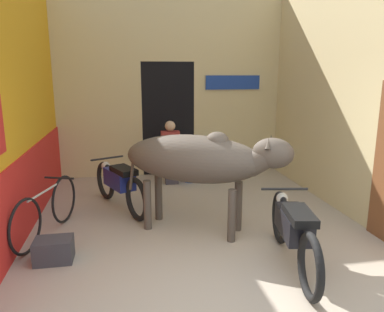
{
  "coord_description": "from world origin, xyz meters",
  "views": [
    {
      "loc": [
        -0.98,
        -3.06,
        2.21
      ],
      "look_at": [
        -0.04,
        2.21,
        1.0
      ],
      "focal_mm": 35.0,
      "sensor_mm": 36.0,
      "label": 1
    }
  ],
  "objects_px": {
    "motorcycle_near": "(294,230)",
    "plastic_stool": "(190,170)",
    "bicycle": "(47,211)",
    "shopkeeper_seated": "(171,150)",
    "motorcycle_far": "(119,183)",
    "crate": "(54,250)",
    "cow": "(200,160)"
  },
  "relations": [
    {
      "from": "bicycle",
      "to": "cow",
      "type": "bearing_deg",
      "value": -5.19
    },
    {
      "from": "motorcycle_near",
      "to": "bicycle",
      "type": "bearing_deg",
      "value": 155.25
    },
    {
      "from": "motorcycle_far",
      "to": "plastic_stool",
      "type": "bearing_deg",
      "value": 43.3
    },
    {
      "from": "cow",
      "to": "crate",
      "type": "bearing_deg",
      "value": -163.19
    },
    {
      "from": "shopkeeper_seated",
      "to": "crate",
      "type": "xyz_separation_m",
      "value": [
        -1.77,
        -3.01,
        -0.53
      ]
    },
    {
      "from": "crate",
      "to": "motorcycle_far",
      "type": "bearing_deg",
      "value": 65.14
    },
    {
      "from": "cow",
      "to": "bicycle",
      "type": "xyz_separation_m",
      "value": [
        -2.08,
        0.19,
        -0.67
      ]
    },
    {
      "from": "cow",
      "to": "motorcycle_far",
      "type": "height_order",
      "value": "cow"
    },
    {
      "from": "motorcycle_far",
      "to": "shopkeeper_seated",
      "type": "distance_m",
      "value": 1.71
    },
    {
      "from": "plastic_stool",
      "to": "crate",
      "type": "xyz_separation_m",
      "value": [
        -2.15,
        -2.96,
        -0.11
      ]
    },
    {
      "from": "shopkeeper_seated",
      "to": "crate",
      "type": "height_order",
      "value": "shopkeeper_seated"
    },
    {
      "from": "bicycle",
      "to": "shopkeeper_seated",
      "type": "bearing_deg",
      "value": 48.74
    },
    {
      "from": "motorcycle_far",
      "to": "bicycle",
      "type": "bearing_deg",
      "value": -137.35
    },
    {
      "from": "cow",
      "to": "shopkeeper_seated",
      "type": "distance_m",
      "value": 2.47
    },
    {
      "from": "bicycle",
      "to": "motorcycle_far",
      "type": "bearing_deg",
      "value": 42.65
    },
    {
      "from": "motorcycle_near",
      "to": "shopkeeper_seated",
      "type": "bearing_deg",
      "value": 105.03
    },
    {
      "from": "bicycle",
      "to": "shopkeeper_seated",
      "type": "relative_size",
      "value": 1.31
    },
    {
      "from": "cow",
      "to": "plastic_stool",
      "type": "bearing_deg",
      "value": 83.4
    },
    {
      "from": "motorcycle_near",
      "to": "plastic_stool",
      "type": "height_order",
      "value": "motorcycle_near"
    },
    {
      "from": "motorcycle_far",
      "to": "bicycle",
      "type": "height_order",
      "value": "motorcycle_far"
    },
    {
      "from": "motorcycle_far",
      "to": "crate",
      "type": "xyz_separation_m",
      "value": [
        -0.76,
        -1.65,
        -0.3
      ]
    },
    {
      "from": "bicycle",
      "to": "crate",
      "type": "bearing_deg",
      "value": -74.96
    },
    {
      "from": "cow",
      "to": "bicycle",
      "type": "distance_m",
      "value": 2.2
    },
    {
      "from": "bicycle",
      "to": "shopkeeper_seated",
      "type": "xyz_separation_m",
      "value": [
        1.97,
        2.25,
        0.31
      ]
    },
    {
      "from": "motorcycle_far",
      "to": "plastic_stool",
      "type": "xyz_separation_m",
      "value": [
        1.39,
        1.31,
        -0.19
      ]
    },
    {
      "from": "motorcycle_far",
      "to": "cow",
      "type": "bearing_deg",
      "value": -44.04
    },
    {
      "from": "motorcycle_far",
      "to": "plastic_stool",
      "type": "relative_size",
      "value": 3.68
    },
    {
      "from": "motorcycle_near",
      "to": "motorcycle_far",
      "type": "bearing_deg",
      "value": 131.32
    },
    {
      "from": "cow",
      "to": "motorcycle_far",
      "type": "relative_size",
      "value": 1.31
    },
    {
      "from": "motorcycle_far",
      "to": "crate",
      "type": "distance_m",
      "value": 1.84
    },
    {
      "from": "cow",
      "to": "shopkeeper_seated",
      "type": "height_order",
      "value": "cow"
    },
    {
      "from": "motorcycle_far",
      "to": "shopkeeper_seated",
      "type": "relative_size",
      "value": 1.39
    }
  ]
}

